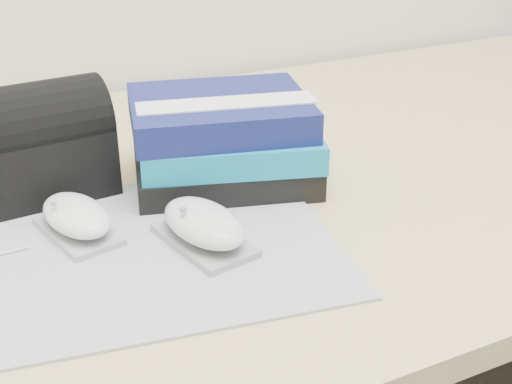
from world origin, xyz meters
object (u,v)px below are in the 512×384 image
desk (246,296)px  pouch (45,142)px  mouse_rear (77,218)px  mouse_front (204,226)px  book_stack (224,140)px

desk → pouch: size_ratio=10.56×
desk → mouse_rear: mouse_rear is taller
desk → mouse_front: (-0.15, -0.20, 0.26)m
desk → mouse_front: size_ratio=12.50×
book_stack → pouch: bearing=165.0°
mouse_rear → pouch: size_ratio=0.78×
mouse_rear → mouse_front: (0.11, -0.08, 0.00)m
desk → book_stack: bearing=-134.1°
desk → book_stack: 0.30m
mouse_front → pouch: (-0.12, 0.20, 0.04)m
book_stack → pouch: pouch is taller
mouse_rear → mouse_front: bearing=-34.8°
mouse_front → pouch: size_ratio=0.84×
mouse_front → pouch: 0.24m
mouse_rear → pouch: 0.13m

